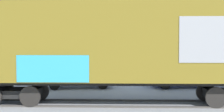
{
  "coord_description": "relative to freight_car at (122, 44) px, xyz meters",
  "views": [
    {
      "loc": [
        -0.33,
        -12.55,
        2.69
      ],
      "look_at": [
        0.34,
        2.08,
        2.12
      ],
      "focal_mm": 44.57,
      "sensor_mm": 36.0,
      "label": 1
    }
  ],
  "objects": [
    {
      "name": "ground_plane",
      "position": [
        -0.71,
        0.0,
        -2.75
      ],
      "size": [
        260.0,
        260.0,
        0.0
      ],
      "primitive_type": "plane",
      "color": "#B2B5BC"
    },
    {
      "name": "track",
      "position": [
        -0.37,
        0.03,
        -2.71
      ],
      "size": [
        59.95,
        6.16,
        0.08
      ],
      "color": "#4C4742",
      "rests_on": "ground_plane"
    },
    {
      "name": "freight_car",
      "position": [
        0.0,
        0.0,
        0.0
      ],
      "size": [
        14.29,
        3.93,
        4.76
      ],
      "color": "olive",
      "rests_on": "ground_plane"
    },
    {
      "name": "flagpole",
      "position": [
        8.22,
        10.83,
        2.36
      ],
      "size": [
        1.29,
        1.04,
        7.99
      ],
      "color": "silver",
      "rests_on": "ground_plane"
    },
    {
      "name": "hillside",
      "position": [
        -0.74,
        68.09,
        2.26
      ],
      "size": [
        141.93,
        30.51,
        14.62
      ],
      "color": "slate",
      "rests_on": "ground_plane"
    },
    {
      "name": "parked_car_white",
      "position": [
        -2.4,
        5.13,
        -1.84
      ],
      "size": [
        4.38,
        2.16,
        1.8
      ],
      "color": "silver",
      "rests_on": "ground_plane"
    },
    {
      "name": "parked_car_blue",
      "position": [
        4.26,
        4.96,
        -1.88
      ],
      "size": [
        4.24,
        2.08,
        1.74
      ],
      "color": "navy",
      "rests_on": "ground_plane"
    }
  ]
}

